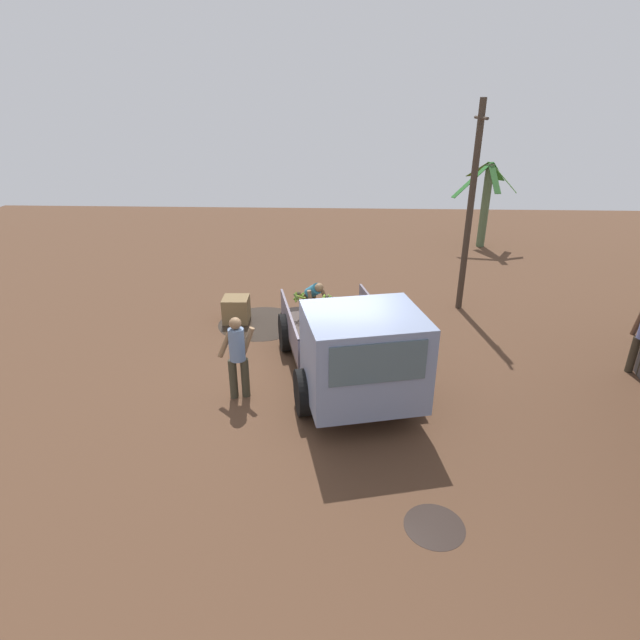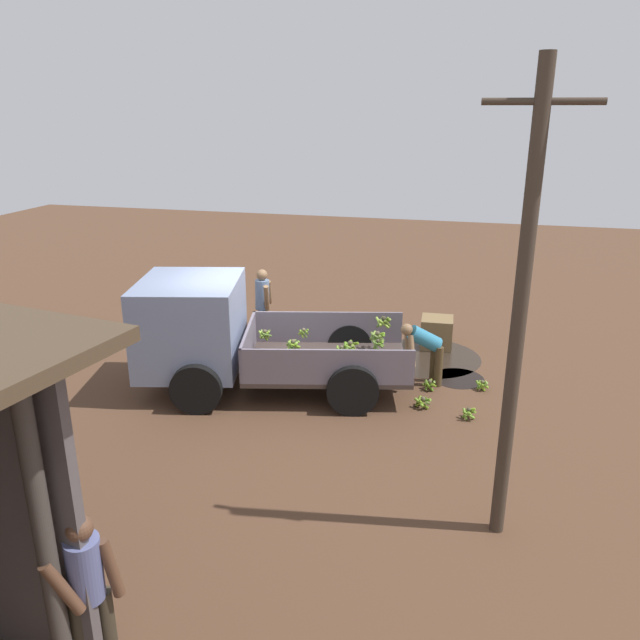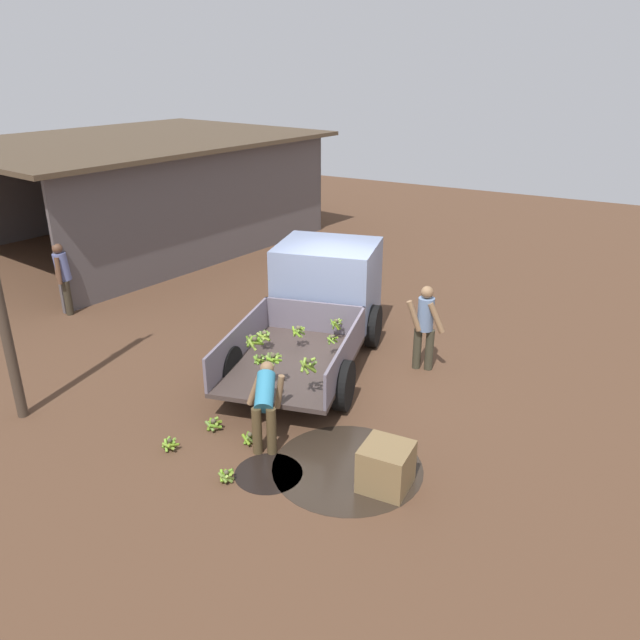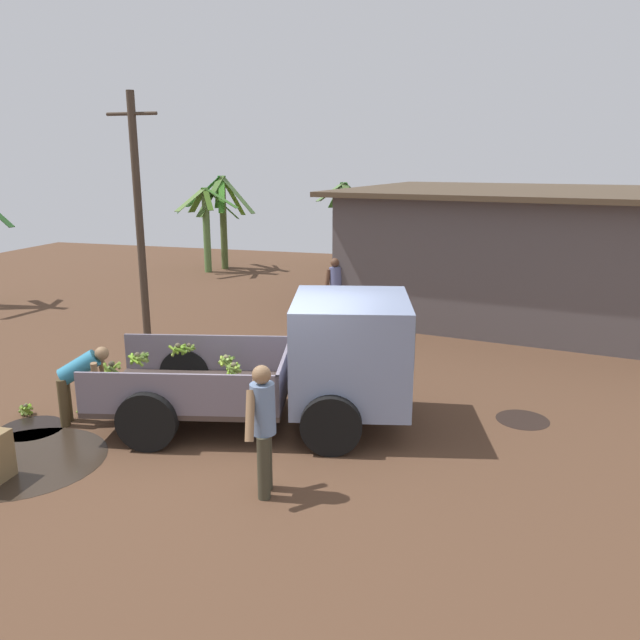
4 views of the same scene
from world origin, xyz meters
name	(u,v)px [view 4 (image 4 of 4)]	position (x,y,z in m)	size (l,w,h in m)	color
ground	(273,437)	(0.00, 0.00, 0.00)	(36.00, 36.00, 0.00)	#533725
mud_patch_0	(24,461)	(-2.98, -1.66, 0.00)	(2.17, 2.17, 0.01)	#2D231B
mud_patch_1	(523,420)	(3.55, 1.67, 0.00)	(0.82, 0.82, 0.01)	#2C211C
mud_patch_2	(31,428)	(-3.64, -0.75, 0.00)	(0.97, 0.97, 0.01)	black
cargo_truck	(324,358)	(0.59, 0.68, 1.06)	(4.99, 3.00, 1.98)	#423531
warehouse_shed	(580,222)	(4.92, 9.12, 2.42)	(11.46, 9.22, 3.23)	#534C4C
utility_pole	(139,220)	(-4.27, 3.62, 2.73)	(1.13, 0.16, 5.30)	#403228
banana_palm_1	(344,220)	(-2.71, 15.04, 1.76)	(2.15, 2.74, 3.15)	#4A5D31
banana_palm_2	(223,217)	(-6.84, 13.22, 1.90)	(2.75, 2.31, 3.40)	#4D5D2E
banana_palm_3	(207,225)	(-7.10, 12.40, 1.69)	(2.12, 2.43, 3.01)	#587E41
person_foreground_visitor	(262,424)	(0.45, -1.54, 0.91)	(0.43, 0.73, 1.65)	#3A3728
person_worker_loading	(79,378)	(-3.03, -0.32, 0.73)	(0.79, 0.76, 1.20)	#4D3C23
person_bystander_near_shed	(336,288)	(-0.79, 6.55, 0.92)	(0.52, 0.60, 1.65)	#352D21
banana_bunch_on_ground_0	(84,385)	(-3.87, 0.84, 0.11)	(0.24, 0.24, 0.20)	#47402E
banana_bunch_on_ground_1	(26,409)	(-4.07, -0.35, 0.10)	(0.25, 0.23, 0.19)	brown
banana_bunch_on_ground_2	(84,409)	(-3.16, -0.11, 0.11)	(0.26, 0.26, 0.20)	brown
banana_bunch_on_ground_3	(114,394)	(-3.11, 0.61, 0.11)	(0.30, 0.30, 0.20)	brown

